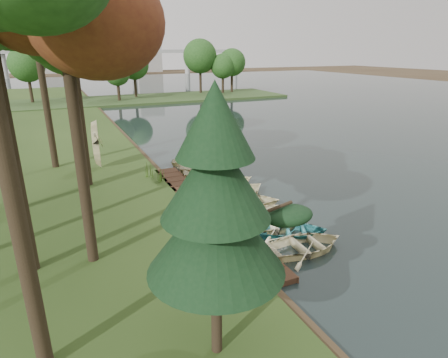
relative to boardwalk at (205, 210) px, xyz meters
name	(u,v)px	position (x,y,z in m)	size (l,w,h in m)	color
ground	(230,207)	(1.60, 0.00, -0.15)	(300.00, 300.00, 0.00)	#3D2F1D
water	(364,117)	(31.60, 20.00, -0.12)	(130.00, 200.00, 0.05)	#1C2727
boardwalk	(205,210)	(0.00, 0.00, 0.00)	(1.60, 16.00, 0.30)	#382215
peninsula	(150,99)	(9.60, 50.00, 0.08)	(50.00, 14.00, 0.45)	#2F461F
far_trees	(129,64)	(6.27, 50.00, 6.28)	(45.60, 5.60, 8.80)	black
bridge	(110,54)	(13.91, 120.00, 6.93)	(95.90, 4.00, 8.60)	#A5A5A0
building_a	(147,48)	(31.60, 140.00, 8.85)	(10.00, 8.00, 18.00)	#A5A5A0
building_b	(53,57)	(-3.40, 145.00, 5.85)	(8.00, 8.00, 12.00)	#A5A5A0
rowboat_0	(305,243)	(2.49, -6.09, 0.30)	(2.77, 3.88, 0.80)	beige
rowboat_1	(293,229)	(2.84, -4.62, 0.26)	(2.47, 3.46, 0.72)	teal
rowboat_2	(274,221)	(2.45, -3.54, 0.30)	(2.73, 3.82, 0.79)	beige
rowboat_3	(264,212)	(2.71, -2.07, 0.21)	(2.14, 2.99, 0.62)	beige
rowboat_4	(249,200)	(2.68, -0.35, 0.27)	(2.57, 3.61, 0.75)	beige
rowboat_5	(240,191)	(2.83, 1.04, 0.31)	(2.82, 3.95, 0.82)	beige
rowboat_6	(229,182)	(2.88, 2.83, 0.31)	(2.81, 3.93, 0.81)	beige
rowboat_7	(218,178)	(2.66, 4.17, 0.22)	(2.19, 3.07, 0.64)	beige
rowboat_8	(206,171)	(2.47, 5.75, 0.25)	(2.42, 3.38, 0.70)	beige
rowboat_9	(204,167)	(2.74, 6.82, 0.30)	(2.72, 3.81, 0.79)	beige
rowboat_10	(192,161)	(2.48, 8.83, 0.23)	(2.29, 3.21, 0.66)	beige
stored_rowboat	(100,163)	(-4.38, 10.35, 0.52)	(2.53, 3.54, 0.73)	beige
tree_2	(60,7)	(-6.44, -3.19, 10.04)	(4.30, 4.30, 11.86)	black
tree_4	(73,55)	(-5.54, 6.76, 8.37)	(3.73, 3.73, 9.93)	black
pine_tree	(216,201)	(-3.68, -10.08, 4.98)	(3.80, 3.80, 7.89)	black
reeds_0	(191,204)	(-1.00, -0.51, 0.71)	(0.60, 0.60, 1.11)	#3F661E
reeds_1	(193,207)	(-1.00, -0.82, 0.67)	(0.60, 0.60, 1.03)	#3F661E
reeds_2	(149,169)	(-1.52, 6.55, 0.72)	(0.60, 0.60, 1.14)	#3F661E
reeds_3	(162,175)	(-1.00, 5.26, 0.61)	(0.60, 0.60, 0.92)	#3F661E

